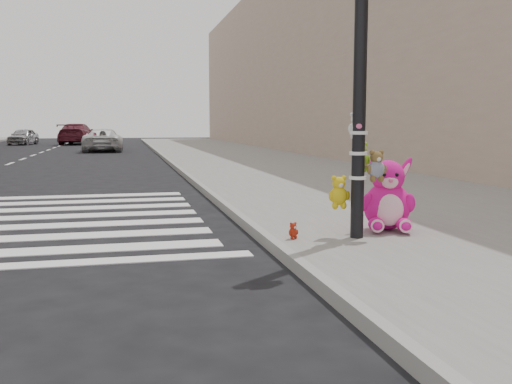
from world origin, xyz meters
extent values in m
plane|color=black|center=(0.00, 0.00, 0.00)|extent=(120.00, 120.00, 0.00)
cube|color=slate|center=(5.00, 10.00, 0.07)|extent=(7.00, 80.00, 0.14)
cube|color=gray|center=(1.55, 10.00, 0.07)|extent=(0.12, 80.00, 0.15)
cube|color=tan|center=(10.50, 20.00, 5.00)|extent=(5.00, 60.00, 10.00)
cylinder|color=black|center=(2.60, 1.80, 2.14)|extent=(0.16, 0.16, 4.00)
cylinder|color=white|center=(2.60, 1.80, 0.89)|extent=(0.22, 0.22, 0.04)
cylinder|color=white|center=(2.60, 1.80, 1.19)|extent=(0.22, 0.22, 0.04)
cylinder|color=white|center=(2.60, 1.80, 1.44)|extent=(0.22, 0.22, 0.04)
ellipsoid|color=#E51390|center=(2.95, 1.99, 0.23)|extent=(0.29, 0.38, 0.18)
ellipsoid|color=#E51390|center=(3.29, 1.88, 0.23)|extent=(0.29, 0.38, 0.18)
ellipsoid|color=#E51390|center=(3.20, 2.20, 0.46)|extent=(0.76, 0.70, 0.63)
ellipsoid|color=#F9BFD1|center=(3.14, 1.99, 0.44)|extent=(0.37, 0.22, 0.42)
sphere|color=#E51390|center=(3.20, 2.20, 0.85)|extent=(0.54, 0.54, 0.44)
ellipsoid|color=#E51390|center=(3.02, 2.28, 0.91)|extent=(0.31, 0.17, 0.44)
ellipsoid|color=#E51390|center=(3.40, 2.16, 0.91)|extent=(0.31, 0.17, 0.44)
imported|color=silver|center=(-1.25, 28.61, 0.63)|extent=(2.17, 4.54, 1.25)
imported|color=maroon|center=(-3.50, 40.53, 0.78)|extent=(2.80, 5.58, 1.55)
imported|color=#A1A2A6|center=(-7.34, 40.34, 0.61)|extent=(2.01, 3.76, 1.22)
camera|label=1|loc=(-0.22, -4.72, 1.55)|focal=40.00mm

